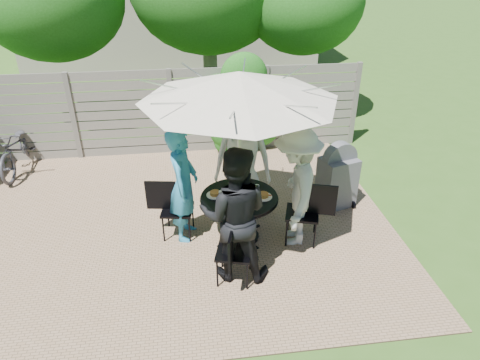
{
  "coord_description": "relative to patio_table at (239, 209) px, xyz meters",
  "views": [
    {
      "loc": [
        0.3,
        -5.65,
        4.05
      ],
      "look_at": [
        1.04,
        -0.07,
        0.92
      ],
      "focal_mm": 32.0,
      "sensor_mm": 36.0,
      "label": 1
    }
  ],
  "objects": [
    {
      "name": "chair_front",
      "position": [
        -0.19,
        -0.95,
        -0.24
      ],
      "size": [
        0.56,
        0.73,
        0.95
      ],
      "rotation": [
        0.0,
        0.0,
        1.32
      ],
      "color": "black",
      "rests_on": "ground"
    },
    {
      "name": "syrup_jug",
      "position": [
        -0.05,
        0.06,
        0.31
      ],
      "size": [
        0.09,
        0.09,
        0.16
      ],
      "primitive_type": "cylinder",
      "color": "#59280C",
      "rests_on": "patio_table"
    },
    {
      "name": "person_left",
      "position": [
        -0.81,
        0.17,
        0.38
      ],
      "size": [
        0.56,
        0.73,
        1.81
      ],
      "primitive_type": "imported",
      "rotation": [
        0.0,
        0.0,
        7.65
      ],
      "color": "teal",
      "rests_on": "ground"
    },
    {
      "name": "chair_right",
      "position": [
        0.95,
        -0.2,
        -0.22
      ],
      "size": [
        0.77,
        0.6,
        1.0
      ],
      "rotation": [
        0.0,
        0.0,
        2.84
      ],
      "color": "black",
      "rests_on": "ground"
    },
    {
      "name": "plate_left",
      "position": [
        -0.35,
        0.07,
        0.25
      ],
      "size": [
        0.26,
        0.26,
        0.06
      ],
      "color": "white",
      "rests_on": "patio_table"
    },
    {
      "name": "person_front",
      "position": [
        -0.17,
        -0.81,
        0.44
      ],
      "size": [
        1.06,
        0.9,
        1.92
      ],
      "primitive_type": "imported",
      "rotation": [
        0.0,
        0.0,
        2.94
      ],
      "color": "black",
      "rests_on": "ground"
    },
    {
      "name": "umbrella",
      "position": [
        0.0,
        -0.0,
        1.9
      ],
      "size": [
        3.18,
        3.18,
        2.62
      ],
      "rotation": [
        0.0,
        0.0,
        -0.2
      ],
      "color": "silver",
      "rests_on": "ground"
    },
    {
      "name": "coffee_cup",
      "position": [
        0.14,
        0.2,
        0.29
      ],
      "size": [
        0.08,
        0.08,
        0.12
      ],
      "primitive_type": "cylinder",
      "color": "#C6B293",
      "rests_on": "patio_table"
    },
    {
      "name": "glass_left",
      "position": [
        -0.28,
        -0.05,
        0.3
      ],
      "size": [
        0.07,
        0.07,
        0.14
      ],
      "primitive_type": "cylinder",
      "color": "silver",
      "rests_on": "patio_table"
    },
    {
      "name": "bicycle",
      "position": [
        -4.07,
        2.87,
        -0.05
      ],
      "size": [
        0.7,
        1.84,
        0.95
      ],
      "primitive_type": "imported",
      "rotation": [
        0.0,
        0.0,
        -0.04
      ],
      "color": "#333338",
      "rests_on": "ground"
    },
    {
      "name": "glass_front",
      "position": [
        0.05,
        -0.28,
        0.3
      ],
      "size": [
        0.07,
        0.07,
        0.14
      ],
      "primitive_type": "cylinder",
      "color": "silver",
      "rests_on": "patio_table"
    },
    {
      "name": "plate_back",
      "position": [
        0.07,
        0.35,
        0.25
      ],
      "size": [
        0.26,
        0.26,
        0.06
      ],
      "color": "white",
      "rests_on": "patio_table"
    },
    {
      "name": "chair_left",
      "position": [
        -0.95,
        0.19,
        -0.24
      ],
      "size": [
        0.72,
        0.53,
        0.96
      ],
      "rotation": [
        0.0,
        0.0,
        6.12
      ],
      "color": "black",
      "rests_on": "ground"
    },
    {
      "name": "plate_front",
      "position": [
        -0.07,
        -0.35,
        0.25
      ],
      "size": [
        0.26,
        0.26,
        0.06
      ],
      "color": "white",
      "rests_on": "patio_table"
    },
    {
      "name": "glass_back",
      "position": [
        -0.05,
        0.28,
        0.3
      ],
      "size": [
        0.07,
        0.07,
        0.14
      ],
      "primitive_type": "cylinder",
      "color": "silver",
      "rests_on": "patio_table"
    },
    {
      "name": "person_right",
      "position": [
        0.81,
        -0.17,
        0.41
      ],
      "size": [
        0.92,
        1.32,
        1.87
      ],
      "primitive_type": "imported",
      "rotation": [
        0.0,
        0.0,
        4.51
      ],
      "color": "silver",
      "rests_on": "ground"
    },
    {
      "name": "person_back",
      "position": [
        0.17,
        0.81,
        0.43
      ],
      "size": [
        1.03,
        0.78,
        1.9
      ],
      "primitive_type": "imported",
      "rotation": [
        0.0,
        0.0,
        6.08
      ],
      "color": "silver",
      "rests_on": "ground"
    },
    {
      "name": "bbq_grill",
      "position": [
        1.78,
        0.72,
        0.02
      ],
      "size": [
        0.69,
        0.6,
        1.2
      ],
      "rotation": [
        0.0,
        0.0,
        0.28
      ],
      "color": "#545459",
      "rests_on": "ground"
    },
    {
      "name": "patio_table",
      "position": [
        0.0,
        0.0,
        0.0
      ],
      "size": [
        1.35,
        1.35,
        0.75
      ],
      "rotation": [
        0.0,
        0.0,
        -0.2
      ],
      "color": "black",
      "rests_on": "ground"
    },
    {
      "name": "glass_right",
      "position": [
        0.28,
        0.05,
        0.3
      ],
      "size": [
        0.07,
        0.07,
        0.14
      ],
      "primitive_type": "cylinder",
      "color": "silver",
      "rests_on": "patio_table"
    },
    {
      "name": "chair_back",
      "position": [
        0.19,
        0.95,
        -0.26
      ],
      "size": [
        0.46,
        0.66,
        0.89
      ],
      "rotation": [
        0.0,
        0.0,
        4.64
      ],
      "color": "black",
      "rests_on": "ground"
    },
    {
      "name": "plate_right",
      "position": [
        0.35,
        -0.07,
        0.25
      ],
      "size": [
        0.26,
        0.26,
        0.06
      ],
      "color": "white",
      "rests_on": "patio_table"
    }
  ]
}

